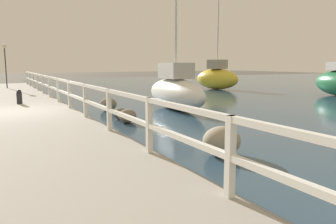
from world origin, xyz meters
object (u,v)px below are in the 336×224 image
(dock_lamp, at_px, (5,54))
(sailboat_white, at_px, (176,91))
(mooring_bollard, at_px, (19,97))
(sailboat_yellow, at_px, (217,77))

(dock_lamp, height_order, sailboat_white, sailboat_white)
(mooring_bollard, height_order, dock_lamp, dock_lamp)
(mooring_bollard, bearing_deg, dock_lamp, 90.40)
(sailboat_yellow, bearing_deg, sailboat_white, -152.23)
(sailboat_white, bearing_deg, sailboat_yellow, 49.43)
(sailboat_white, bearing_deg, dock_lamp, 118.41)
(dock_lamp, bearing_deg, sailboat_white, -66.31)
(dock_lamp, bearing_deg, mooring_bollard, -89.60)
(mooring_bollard, bearing_deg, sailboat_yellow, 19.45)
(mooring_bollard, xyz_separation_m, sailboat_yellow, (13.43, 4.74, 0.35))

